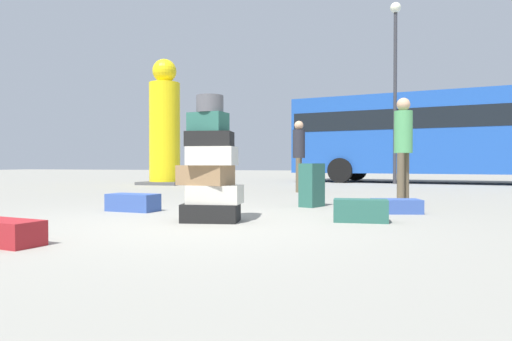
{
  "coord_description": "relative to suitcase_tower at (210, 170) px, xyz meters",
  "views": [
    {
      "loc": [
        2.17,
        -4.85,
        0.7
      ],
      "look_at": [
        0.12,
        2.1,
        0.59
      ],
      "focal_mm": 31.65,
      "sensor_mm": 36.0,
      "label": 1
    }
  ],
  "objects": [
    {
      "name": "suitcase_navy_foreground_far",
      "position": [
        -1.55,
        0.79,
        -0.5
      ],
      "size": [
        0.77,
        0.44,
        0.25
      ],
      "primitive_type": "cube",
      "rotation": [
        0.0,
        0.0,
        -0.1
      ],
      "color": "#334F99",
      "rests_on": "ground"
    },
    {
      "name": "suitcase_teal_behind_tower",
      "position": [
        1.73,
        0.49,
        -0.49
      ],
      "size": [
        0.65,
        0.36,
        0.27
      ],
      "primitive_type": "cube",
      "rotation": [
        0.0,
        0.0,
        0.08
      ],
      "color": "#26594C",
      "rests_on": "ground"
    },
    {
      "name": "suitcase_tower",
      "position": [
        0.0,
        0.0,
        0.0
      ],
      "size": [
        0.79,
        0.55,
        1.51
      ],
      "color": "black",
      "rests_on": "ground"
    },
    {
      "name": "parked_bus",
      "position": [
        4.02,
        12.24,
        1.21
      ],
      "size": [
        11.08,
        4.14,
        3.15
      ],
      "rotation": [
        0.0,
        0.0,
        -0.15
      ],
      "color": "#1E4CA5",
      "rests_on": "ground"
    },
    {
      "name": "person_bearded_onlooker",
      "position": [
        2.28,
        2.88,
        0.45
      ],
      "size": [
        0.3,
        0.32,
        1.79
      ],
      "rotation": [
        0.0,
        0.0,
        -1.95
      ],
      "color": "brown",
      "rests_on": "ground"
    },
    {
      "name": "suitcase_teal_foreground_near",
      "position": [
        0.86,
        2.2,
        -0.27
      ],
      "size": [
        0.39,
        0.47,
        0.7
      ],
      "primitive_type": "cube",
      "rotation": [
        0.0,
        0.0,
        -0.37
      ],
      "color": "#26594C",
      "rests_on": "ground"
    },
    {
      "name": "ground_plane",
      "position": [
        -0.11,
        -0.19,
        -0.62
      ],
      "size": [
        80.0,
        80.0,
        0.0
      ],
      "primitive_type": "plane",
      "color": "gray"
    },
    {
      "name": "suitcase_navy_upright_blue",
      "position": [
        2.16,
        1.61,
        -0.53
      ],
      "size": [
        0.73,
        0.55,
        0.2
      ],
      "primitive_type": "cube",
      "rotation": [
        0.0,
        0.0,
        0.26
      ],
      "color": "#334F99",
      "rests_on": "ground"
    },
    {
      "name": "yellow_dummy_statue",
      "position": [
        -5.13,
        8.52,
        1.23
      ],
      "size": [
        1.42,
        1.42,
        4.17
      ],
      "color": "yellow",
      "rests_on": "ground"
    },
    {
      "name": "suitcase_maroon_left_side",
      "position": [
        -1.13,
        -1.95,
        -0.52
      ],
      "size": [
        0.8,
        0.43,
        0.22
      ],
      "primitive_type": "cube",
      "rotation": [
        0.0,
        0.0,
        -0.15
      ],
      "color": "maroon",
      "rests_on": "ground"
    },
    {
      "name": "person_tourist_with_camera",
      "position": [
        -0.06,
        5.83,
        0.42
      ],
      "size": [
        0.3,
        0.34,
        1.74
      ],
      "rotation": [
        0.0,
        0.0,
        -1.52
      ],
      "color": "brown",
      "rests_on": "ground"
    },
    {
      "name": "lamp_post",
      "position": [
        2.25,
        11.26,
        3.44
      ],
      "size": [
        0.36,
        0.36,
        6.24
      ],
      "color": "#333338",
      "rests_on": "ground"
    }
  ]
}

